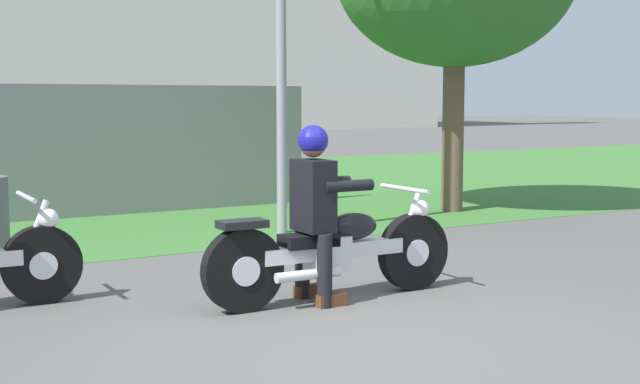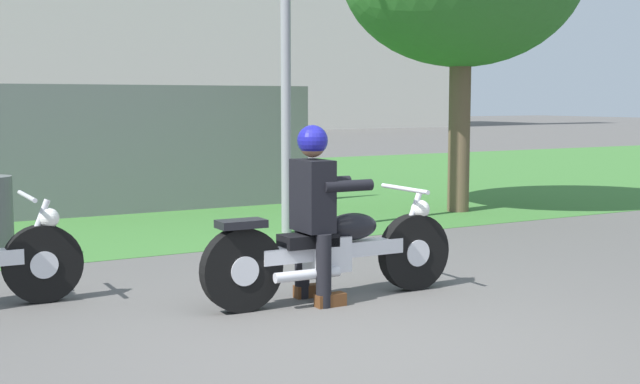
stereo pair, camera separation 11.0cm
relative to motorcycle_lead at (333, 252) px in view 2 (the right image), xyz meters
The scene contains 5 objects.
ground 1.31m from the motorcycle_lead, 111.87° to the right, with size 120.00×120.00×0.00m, color #565451.
grass_verge 8.57m from the motorcycle_lead, 93.12° to the left, with size 60.00×12.00×0.01m, color #3D7533.
motorcycle_lead is the anchor object (origin of this frame).
rider_lead 0.46m from the motorcycle_lead, behind, with size 0.55×0.48×1.40m.
fence_segment 5.91m from the motorcycle_lead, 94.71° to the left, with size 7.00×0.06×1.80m, color slate.
Camera 2 is at (-2.97, -4.60, 1.59)m, focal length 47.98 mm.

